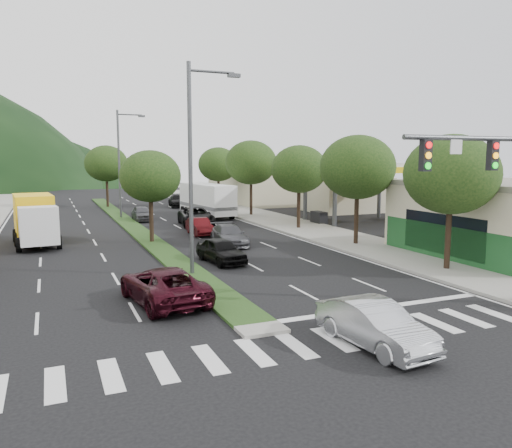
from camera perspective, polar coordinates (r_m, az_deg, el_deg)
name	(u,v)px	position (r m, az deg, el deg)	size (l,w,h in m)	color
ground	(256,327)	(17.06, 0.02, -11.66)	(160.00, 160.00, 0.00)	black
sidewalk_right	(277,221)	(44.39, 2.46, 0.37)	(5.00, 90.00, 0.15)	gray
median	(129,224)	(43.67, -14.30, 0.00)	(1.60, 56.00, 0.12)	#203714
crosswalk	(282,347)	(15.35, 2.99, -13.90)	(19.00, 2.20, 0.01)	silver
traffic_signal	(501,185)	(20.27, 26.21, 4.03)	(6.12, 0.40, 7.00)	#47494C
storefront_right	(503,221)	(32.17, 26.40, 0.30)	(9.00, 10.00, 4.00)	beige
gas_canopy	(360,169)	(44.67, 11.77, 6.14)	(12.20, 8.20, 5.25)	silver
bldg_right_far	(264,182)	(64.31, 0.93, 4.85)	(10.00, 16.00, 5.20)	beige
tree_r_a	(451,174)	(26.24, 21.41, 5.29)	(4.60, 4.60, 6.63)	black
tree_r_b	(358,167)	(32.46, 11.54, 6.37)	(4.80, 4.80, 6.94)	black
tree_r_c	(299,169)	(39.35, 4.95, 6.25)	(4.40, 4.40, 6.48)	black
tree_r_d	(251,163)	(48.42, -0.57, 7.03)	(5.00, 5.00, 7.17)	black
tree_r_e	(218,164)	(57.82, -4.33, 6.80)	(4.60, 4.60, 6.71)	black
tree_med_near	(150,176)	(33.47, -12.00, 5.35)	(4.00, 4.00, 6.02)	black
tree_med_far	(106,164)	(59.20, -16.75, 6.64)	(4.80, 4.80, 6.94)	black
streetlight_near	(195,159)	(23.75, -7.04, 7.41)	(2.60, 0.25, 10.00)	#47494C
streetlight_mid	(121,158)	(48.30, -15.15, 7.24)	(2.60, 0.25, 10.00)	#47494C
sedan_silver	(375,325)	(15.57, 13.40, -11.12)	(1.45, 4.17, 1.37)	#B4B7BC
suv_maroon	(163,285)	(19.88, -10.55, -6.86)	(2.37, 5.13, 1.43)	#320B14
car_queue_a	(221,250)	(27.03, -4.02, -3.03)	(1.57, 3.89, 1.33)	black
car_queue_b	(229,235)	(32.41, -3.09, -1.28)	(1.83, 4.49, 1.30)	#49494E
car_queue_c	(200,226)	(36.97, -6.45, -0.28)	(1.30, 3.72, 1.23)	#450B0E
car_queue_d	(196,217)	(42.03, -6.87, 0.85)	(2.52, 5.47, 1.52)	black
car_queue_e	(142,213)	(46.10, -12.90, 1.19)	(1.57, 3.90, 1.33)	#47484C
car_queue_f	(178,201)	(58.60, -8.88, 2.65)	(1.98, 4.86, 1.41)	black
box_truck	(35,221)	(35.49, -23.94, 0.27)	(3.03, 6.72, 3.22)	silver
motorhome	(207,199)	(48.17, -5.64, 2.82)	(3.50, 8.46, 3.15)	white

